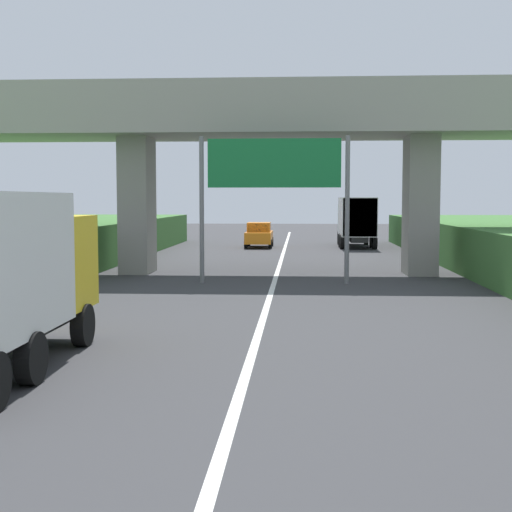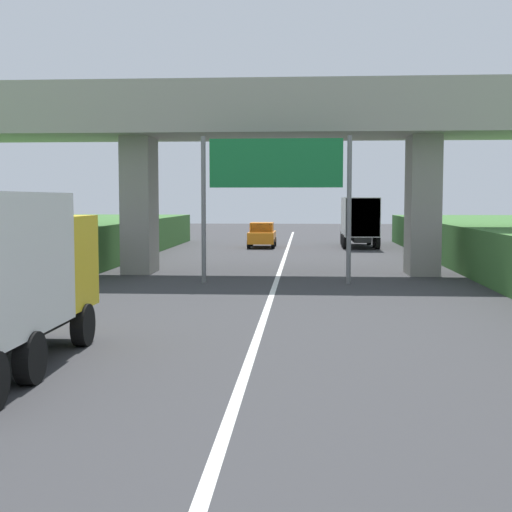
# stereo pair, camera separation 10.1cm
# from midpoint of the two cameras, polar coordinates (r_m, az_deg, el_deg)

# --- Properties ---
(lane_centre_stripe) EXTENTS (0.20, 95.03, 0.01)m
(lane_centre_stripe) POSITION_cam_midpoint_polar(r_m,az_deg,el_deg) (25.36, 1.07, -2.97)
(lane_centre_stripe) COLOR white
(lane_centre_stripe) RESTS_ON ground
(overpass_bridge) EXTENTS (40.00, 4.80, 8.27)m
(overpass_bridge) POSITION_cam_midpoint_polar(r_m,az_deg,el_deg) (32.15, 1.61, 9.85)
(overpass_bridge) COLOR #9E998E
(overpass_bridge) RESTS_ON ground
(overhead_highway_sign) EXTENTS (5.88, 0.18, 5.77)m
(overhead_highway_sign) POSITION_cam_midpoint_polar(r_m,az_deg,el_deg) (28.16, 1.34, 6.54)
(overhead_highway_sign) COLOR slate
(overhead_highway_sign) RESTS_ON ground
(truck_green) EXTENTS (2.44, 7.30, 3.44)m
(truck_green) POSITION_cam_midpoint_polar(r_m,az_deg,el_deg) (50.41, 7.89, 2.91)
(truck_green) COLOR black
(truck_green) RESTS_ON ground
(car_orange) EXTENTS (1.86, 4.10, 1.72)m
(car_orange) POSITION_cam_midpoint_polar(r_m,az_deg,el_deg) (49.46, 0.19, 1.68)
(car_orange) COLOR orange
(car_orange) RESTS_ON ground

